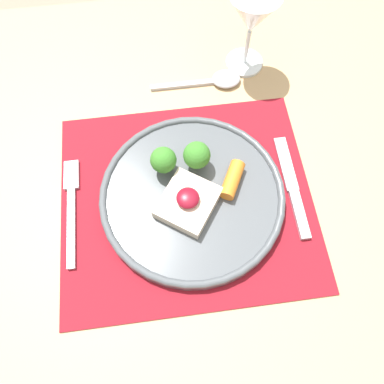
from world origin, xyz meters
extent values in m
plane|color=gray|center=(0.00, 0.00, 0.00)|extent=(8.00, 8.00, 0.00)
cube|color=tan|center=(0.00, 0.00, 0.76)|extent=(1.49, 0.97, 0.03)
cylinder|color=tan|center=(0.67, 0.42, 0.37)|extent=(0.06, 0.06, 0.74)
cube|color=maroon|center=(0.00, 0.00, 0.77)|extent=(0.41, 0.36, 0.00)
cylinder|color=#4C5156|center=(0.01, 0.00, 0.78)|extent=(0.30, 0.30, 0.02)
torus|color=#4C5156|center=(0.01, 0.00, 0.79)|extent=(0.30, 0.30, 0.01)
cube|color=beige|center=(0.00, -0.02, 0.80)|extent=(0.11, 0.12, 0.02)
ellipsoid|color=maroon|center=(0.00, -0.02, 0.82)|extent=(0.04, 0.04, 0.01)
cylinder|color=#84B256|center=(-0.03, 0.05, 0.80)|extent=(0.01, 0.01, 0.02)
sphere|color=#387A28|center=(-0.03, 0.05, 0.82)|extent=(0.04, 0.04, 0.04)
cylinder|color=#84B256|center=(0.02, 0.05, 0.80)|extent=(0.01, 0.01, 0.02)
sphere|color=#387A28|center=(0.02, 0.05, 0.82)|extent=(0.04, 0.04, 0.04)
cylinder|color=orange|center=(0.07, 0.01, 0.80)|extent=(0.05, 0.07, 0.02)
cube|color=#B2B2B7|center=(-0.19, -0.03, 0.78)|extent=(0.01, 0.13, 0.01)
cube|color=#B2B2B7|center=(-0.19, 0.07, 0.78)|extent=(0.02, 0.05, 0.01)
cube|color=#B2B2B7|center=(0.17, -0.05, 0.78)|extent=(0.02, 0.08, 0.01)
cube|color=#B2B2B7|center=(0.17, 0.04, 0.78)|extent=(0.02, 0.10, 0.00)
cube|color=#B2B2B7|center=(0.02, 0.23, 0.77)|extent=(0.12, 0.01, 0.01)
ellipsoid|color=#B2B2B7|center=(0.10, 0.23, 0.78)|extent=(0.05, 0.04, 0.02)
cylinder|color=white|center=(0.15, 0.27, 0.77)|extent=(0.07, 0.07, 0.01)
cylinder|color=white|center=(0.15, 0.27, 0.81)|extent=(0.01, 0.01, 0.07)
cone|color=white|center=(0.15, 0.27, 0.89)|extent=(0.09, 0.09, 0.07)
camera|label=1|loc=(-0.02, -0.24, 1.33)|focal=35.00mm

